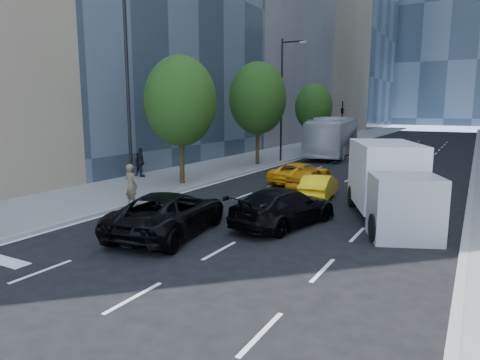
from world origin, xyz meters
The scene contains 19 objects.
ground centered at (0.00, 0.00, 0.00)m, with size 160.00×160.00×0.00m, color black.
sidewalk_left centered at (-9.00, 30.00, 0.07)m, with size 6.00×120.00×0.15m, color slate.
lamp_near centered at (-6.32, 4.00, 5.81)m, with size 2.13×0.22×10.00m.
lamp_far centered at (-6.32, 22.00, 5.81)m, with size 2.13×0.22×10.00m.
tree_near centered at (-7.20, 9.00, 4.97)m, with size 4.20×4.20×7.46m.
tree_mid centered at (-7.20, 19.00, 5.32)m, with size 4.50×4.50×7.99m.
tree_far centered at (-7.20, 32.00, 4.62)m, with size 3.90×3.90×6.92m.
traffic_signal centered at (-6.40, 40.00, 4.23)m, with size 2.48×0.53×5.20m.
skateboarder centered at (-5.60, 3.00, 0.98)m, with size 0.71×0.47×1.96m, color brown.
black_sedan_lincoln centered at (-1.63, 0.75, 0.79)m, with size 2.62×5.68×1.58m, color black.
black_sedan_mercedes centered at (1.63, 3.83, 0.75)m, with size 2.10×5.16×1.50m, color black.
taxi_a centered at (-0.08, 11.50, 0.65)m, with size 1.53×3.80×1.30m, color orange.
taxi_b centered at (1.20, 9.30, 0.64)m, with size 1.34×3.86×1.27m, color yellow.
taxi_c centered at (-1.20, 13.00, 0.65)m, with size 2.15×4.67×1.30m, color #F8A80D.
taxi_d centered at (4.20, 18.91, 0.65)m, with size 1.83×4.50×1.30m, color orange.
city_bus centered at (-4.16, 29.16, 1.87)m, with size 3.14×13.40×3.73m, color silver.
box_truck centered at (5.09, 6.51, 1.61)m, with size 4.75×7.02×3.17m.
pedestrian_a centered at (-11.20, 9.72, 0.93)m, with size 0.76×0.59×1.55m, color black.
pedestrian_b centered at (-10.91, 9.55, 1.10)m, with size 1.11×0.46×1.90m, color black.
Camera 1 is at (8.09, -11.37, 4.63)m, focal length 32.00 mm.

